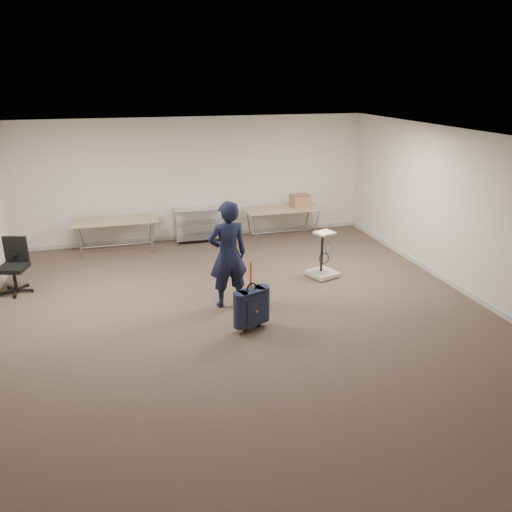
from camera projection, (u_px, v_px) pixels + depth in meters
name	position (u px, v px, depth m)	size (l,w,h in m)	color
ground	(246.00, 321.00, 7.86)	(9.00, 9.00, 0.00)	#4A3A2C
room_shell	(227.00, 285.00, 9.09)	(8.00, 9.00, 9.00)	silver
folding_table_left	(115.00, 222.00, 10.73)	(1.80, 0.75, 0.73)	tan
folding_table_right	(283.00, 210.00, 11.68)	(1.80, 0.75, 0.73)	tan
wire_shelf	(201.00, 223.00, 11.51)	(1.22, 0.47, 0.80)	silver
person	(228.00, 255.00, 8.11)	(0.66, 0.43, 1.80)	black
suitcase	(252.00, 307.00, 7.48)	(0.46, 0.36, 1.10)	#151F2F
office_chair	(15.00, 276.00, 8.84)	(0.59, 0.59, 0.98)	black
equipment_cart	(323.00, 265.00, 9.53)	(0.62, 0.62, 0.89)	beige
cardboard_box	(300.00, 201.00, 11.66)	(0.42, 0.31, 0.31)	olive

